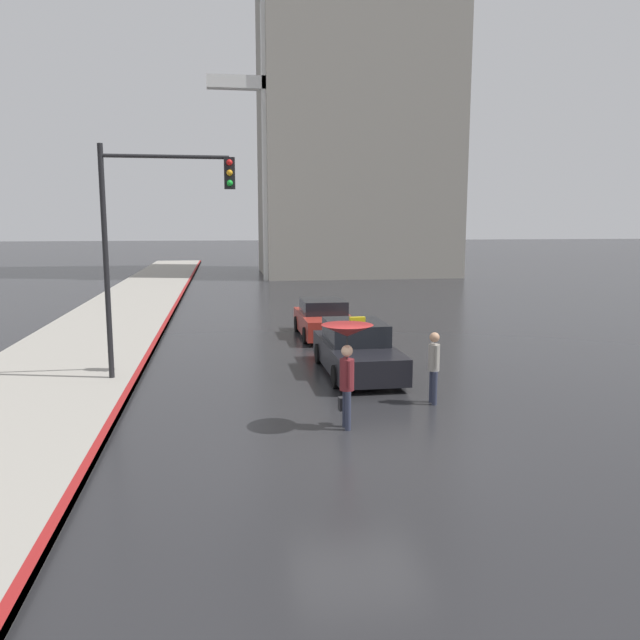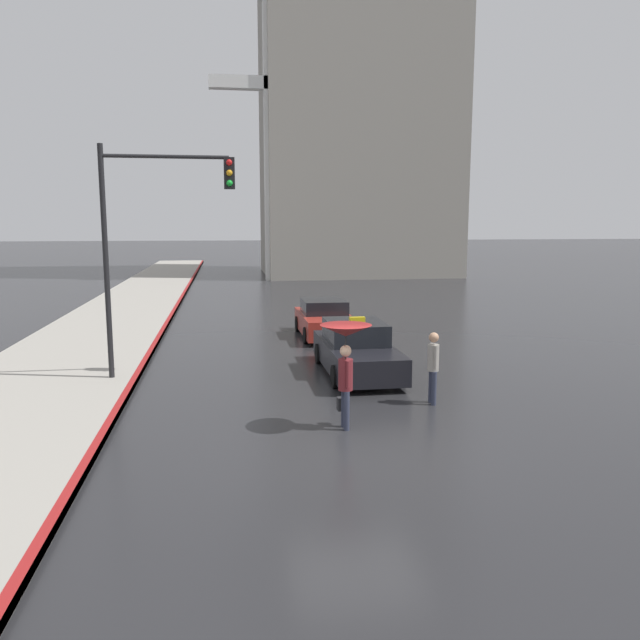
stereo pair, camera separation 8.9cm
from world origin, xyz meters
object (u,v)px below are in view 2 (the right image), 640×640
traffic_light (155,221)px  sedan_red (325,320)px  pedestrian_with_umbrella (346,345)px  monument_cross (270,127)px  taxi (356,350)px  pedestrian_man (433,363)px

traffic_light → sedan_red: bearing=48.1°
sedan_red → pedestrian_with_umbrella: bearing=83.2°
monument_cross → traffic_light: bearing=-99.9°
taxi → traffic_light: size_ratio=0.76×
pedestrian_man → sedan_red: bearing=-171.4°
sedan_red → taxi: bearing=89.8°
pedestrian_with_umbrella → traffic_light: 6.65m
taxi → monument_cross: monument_cross is taller
pedestrian_with_umbrella → monument_cross: 35.83m
traffic_light → monument_cross: 31.23m
pedestrian_man → monument_cross: (-1.29, 33.11, 10.15)m
taxi → pedestrian_with_umbrella: 5.00m
taxi → pedestrian_with_umbrella: (-1.23, -4.72, 1.10)m
sedan_red → monument_cross: bearing=-89.6°
taxi → pedestrian_with_umbrella: bearing=75.4°
sedan_red → monument_cross: 26.18m
pedestrian_man → traffic_light: traffic_light is taller
monument_cross → taxi: bearing=-89.7°
taxi → pedestrian_man: size_ratio=2.76×
pedestrian_with_umbrella → pedestrian_man: bearing=-61.8°
traffic_light → monument_cross: monument_cross is taller
taxi → pedestrian_with_umbrella: pedestrian_with_umbrella is taller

